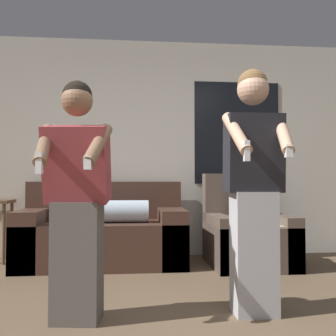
% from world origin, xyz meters
% --- Properties ---
extents(wall_back, '(5.55, 0.07, 2.70)m').
position_xyz_m(wall_back, '(0.02, 2.90, 1.35)').
color(wall_back, beige).
rests_on(wall_back, ground_plane).
extents(couch, '(1.80, 0.90, 0.92)m').
position_xyz_m(couch, '(-0.64, 2.41, 0.33)').
color(couch, '#472D23').
rests_on(couch, ground_plane).
extents(armchair, '(0.86, 0.93, 1.01)m').
position_xyz_m(armchair, '(0.96, 2.23, 0.33)').
color(armchair, brown).
rests_on(armchair, ground_plane).
extents(person_left, '(0.47, 0.53, 1.58)m').
position_xyz_m(person_left, '(-0.69, 0.59, 0.80)').
color(person_left, '#56514C').
rests_on(person_left, ground_plane).
extents(person_right, '(0.45, 0.46, 1.71)m').
position_xyz_m(person_right, '(0.52, 0.63, 0.88)').
color(person_right, '#B2B2B7').
rests_on(person_right, ground_plane).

